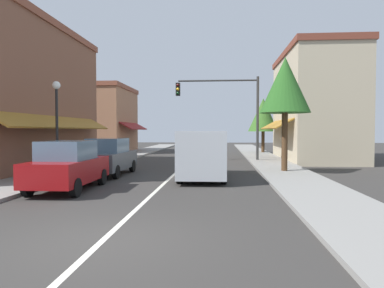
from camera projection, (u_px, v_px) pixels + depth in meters
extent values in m
plane|color=#33302D|center=(188.00, 161.00, 24.90)|extent=(80.00, 80.00, 0.00)
cube|color=gray|center=(110.00, 160.00, 25.34)|extent=(2.60, 56.00, 0.12)
cube|color=gray|center=(268.00, 161.00, 24.46)|extent=(2.60, 56.00, 0.12)
cube|color=silver|center=(188.00, 161.00, 24.90)|extent=(0.14, 52.00, 0.01)
cube|color=brown|center=(9.00, 98.00, 19.52)|extent=(4.82, 14.00, 7.81)
cube|color=brown|center=(7.00, 22.00, 19.37)|extent=(5.02, 14.20, 0.40)
cube|color=slate|center=(51.00, 144.00, 19.43)|extent=(0.08, 10.64, 1.80)
cube|color=olive|center=(62.00, 122.00, 19.33)|extent=(1.27, 11.76, 0.73)
cube|color=slate|center=(18.00, 53.00, 16.20)|extent=(0.08, 1.10, 1.30)
cube|color=slate|center=(74.00, 74.00, 22.34)|extent=(0.08, 1.10, 1.30)
cube|color=#BCAD8E|center=(314.00, 109.00, 26.03)|extent=(4.42, 10.00, 7.42)
cube|color=brown|center=(315.00, 54.00, 25.88)|extent=(4.62, 10.20, 0.40)
cube|color=slate|center=(284.00, 141.00, 26.29)|extent=(0.08, 7.60, 1.80)
cube|color=olive|center=(275.00, 124.00, 26.29)|extent=(1.27, 8.40, 0.73)
cube|color=slate|center=(290.00, 83.00, 23.95)|extent=(0.08, 1.10, 1.30)
cube|color=slate|center=(279.00, 90.00, 28.33)|extent=(0.08, 1.10, 1.30)
cube|color=#9E6B4C|center=(101.00, 122.00, 35.52)|extent=(5.48, 8.00, 6.07)
cube|color=brown|center=(101.00, 89.00, 35.40)|extent=(5.68, 8.20, 0.40)
cube|color=slate|center=(128.00, 138.00, 35.36)|extent=(0.08, 6.08, 1.80)
cube|color=maroon|center=(134.00, 126.00, 35.27)|extent=(1.27, 6.72, 0.73)
cube|color=slate|center=(123.00, 107.00, 33.50)|extent=(0.08, 1.10, 1.30)
cube|color=slate|center=(132.00, 109.00, 37.00)|extent=(0.08, 1.10, 1.30)
cube|color=maroon|center=(69.00, 170.00, 12.90)|extent=(1.78, 4.12, 0.80)
cube|color=slate|center=(67.00, 150.00, 12.77)|extent=(1.55, 2.02, 0.66)
cylinder|color=black|center=(63.00, 177.00, 14.31)|extent=(0.21, 0.62, 0.62)
cylinder|color=black|center=(102.00, 177.00, 14.21)|extent=(0.21, 0.62, 0.62)
cylinder|color=black|center=(28.00, 187.00, 11.62)|extent=(0.21, 0.62, 0.62)
cylinder|color=black|center=(76.00, 188.00, 11.51)|extent=(0.21, 0.62, 0.62)
cube|color=#4C5156|center=(109.00, 160.00, 17.26)|extent=(1.80, 4.13, 0.80)
cube|color=slate|center=(108.00, 145.00, 17.13)|extent=(1.56, 2.03, 0.66)
cylinder|color=black|center=(103.00, 166.00, 18.70)|extent=(0.21, 0.62, 0.62)
cylinder|color=black|center=(132.00, 166.00, 18.54)|extent=(0.21, 0.62, 0.62)
cylinder|color=black|center=(82.00, 172.00, 16.01)|extent=(0.21, 0.62, 0.62)
cylinder|color=black|center=(116.00, 172.00, 15.85)|extent=(0.21, 0.62, 0.62)
cube|color=#B2B7BC|center=(203.00, 152.00, 15.97)|extent=(2.08, 5.05, 1.90)
cube|color=slate|center=(204.00, 141.00, 18.35)|extent=(1.73, 0.31, 0.84)
cube|color=black|center=(204.00, 163.00, 18.57)|extent=(1.87, 0.24, 0.24)
cylinder|color=black|center=(185.00, 167.00, 17.60)|extent=(0.26, 0.73, 0.72)
cylinder|color=black|center=(222.00, 167.00, 17.50)|extent=(0.26, 0.73, 0.72)
cylinder|color=black|center=(180.00, 175.00, 14.50)|extent=(0.26, 0.73, 0.72)
cylinder|color=black|center=(224.00, 175.00, 14.40)|extent=(0.26, 0.73, 0.72)
cylinder|color=#333333|center=(258.00, 119.00, 24.82)|extent=(0.18, 0.18, 5.86)
cylinder|color=#333333|center=(218.00, 81.00, 24.94)|extent=(5.51, 0.12, 0.12)
cube|color=black|center=(178.00, 89.00, 25.00)|extent=(0.30, 0.24, 0.90)
sphere|color=#420F0F|center=(178.00, 85.00, 24.87)|extent=(0.20, 0.20, 0.20)
sphere|color=yellow|center=(178.00, 89.00, 24.88)|extent=(0.20, 0.20, 0.20)
sphere|color=#0C3316|center=(178.00, 93.00, 24.89)|extent=(0.20, 0.20, 0.20)
cylinder|color=black|center=(57.00, 134.00, 16.16)|extent=(0.12, 0.12, 3.99)
sphere|color=white|center=(56.00, 85.00, 16.08)|extent=(0.36, 0.36, 0.36)
cylinder|color=#4C331E|center=(285.00, 139.00, 18.05)|extent=(0.30, 0.30, 3.41)
cone|color=#285B21|center=(285.00, 85.00, 17.95)|extent=(2.52, 2.52, 2.77)
cylinder|color=#4C331E|center=(263.00, 140.00, 33.63)|extent=(0.30, 0.30, 2.48)
cone|color=#386626|center=(263.00, 115.00, 33.54)|extent=(2.80, 2.80, 3.08)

